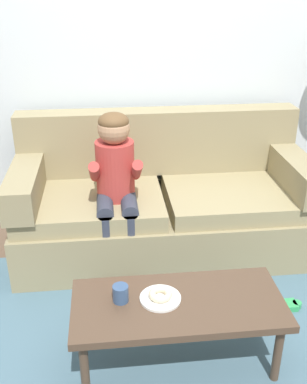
% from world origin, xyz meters
% --- Properties ---
extents(ground, '(10.00, 10.00, 0.00)m').
position_xyz_m(ground, '(0.00, 0.00, 0.00)').
color(ground, brown).
extents(wall_back, '(8.00, 0.10, 2.80)m').
position_xyz_m(wall_back, '(0.00, 1.40, 1.40)').
color(wall_back, silver).
rests_on(wall_back, ground).
extents(area_rug, '(2.98, 2.06, 0.01)m').
position_xyz_m(area_rug, '(0.00, -0.25, 0.01)').
color(area_rug, '#476675').
rests_on(area_rug, ground).
extents(couch, '(2.10, 0.90, 0.99)m').
position_xyz_m(couch, '(0.03, 0.85, 0.35)').
color(couch, '#8C7F5B').
rests_on(couch, ground).
extents(coffee_table, '(1.08, 0.49, 0.40)m').
position_xyz_m(coffee_table, '(-0.04, -0.32, 0.36)').
color(coffee_table, '#4C3828').
rests_on(coffee_table, ground).
extents(person_child, '(0.34, 0.58, 1.10)m').
position_xyz_m(person_child, '(-0.31, 0.64, 0.67)').
color(person_child, '#AD3833').
rests_on(person_child, ground).
extents(plate, '(0.21, 0.21, 0.01)m').
position_xyz_m(plate, '(-0.13, -0.29, 0.41)').
color(plate, white).
rests_on(plate, coffee_table).
extents(donut, '(0.17, 0.17, 0.04)m').
position_xyz_m(donut, '(-0.13, -0.29, 0.43)').
color(donut, beige).
rests_on(donut, plate).
extents(mug, '(0.08, 0.08, 0.09)m').
position_xyz_m(mug, '(-0.33, -0.28, 0.45)').
color(mug, '#334C72').
rests_on(mug, coffee_table).
extents(toy_controller, '(0.23, 0.09, 0.05)m').
position_xyz_m(toy_controller, '(0.69, 0.02, 0.03)').
color(toy_controller, '#339E56').
rests_on(toy_controller, ground).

